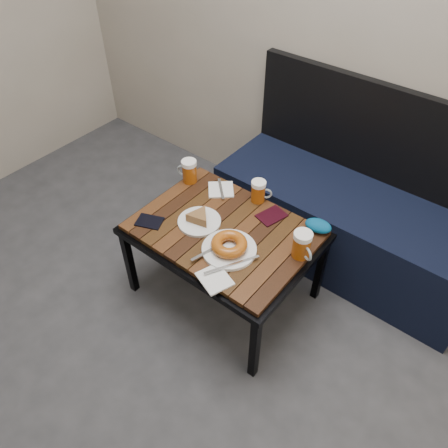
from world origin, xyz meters
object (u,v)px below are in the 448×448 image
Objects in this scene: passport_navy at (149,222)px; beer_mug_centre at (259,191)px; bench at (346,219)px; beer_mug_right at (302,245)px; cafe_table at (224,235)px; passport_burgundy at (272,216)px; knit_pouch at (318,226)px; plate_pie at (199,219)px; plate_bagel at (229,246)px; beer_mug_left at (189,171)px.

beer_mug_centre is at bearing 122.81° from passport_navy.
beer_mug_right is (0.02, -0.55, 0.26)m from bench.
beer_mug_right reaches higher than cafe_table.
cafe_table is at bearing -105.70° from passport_burgundy.
beer_mug_centre is 0.14m from passport_burgundy.
bench reaches higher than knit_pouch.
plate_bagel is (0.22, -0.06, 0.00)m from plate_pie.
bench reaches higher than passport_navy.
beer_mug_centre is at bearing -176.75° from beer_mug_left.
passport_burgundy is at bearing 45.93° from plate_pie.
passport_navy is at bearing -167.81° from plate_bagel.
beer_mug_centre is (-0.33, -0.37, 0.26)m from bench.
beer_mug_right reaches higher than beer_mug_left.
bench is at bearing 71.92° from plate_bagel.
beer_mug_left reaches higher than passport_burgundy.
cafe_table is 0.28m from beer_mug_centre.
bench is 0.88m from beer_mug_left.
beer_mug_right is at bearing 88.75° from passport_navy.
bench is 10.76× the size of beer_mug_right.
passport_burgundy is (0.24, 0.25, -0.02)m from plate_pie.
passport_burgundy is at bearing 109.95° from passport_navy.
plate_bagel reaches higher than plate_pie.
passport_navy is 0.58m from passport_burgundy.
passport_burgundy is at bearing -166.10° from knit_pouch.
beer_mug_right reaches higher than passport_navy.
beer_mug_right is 0.28m from passport_burgundy.
knit_pouch reaches higher than cafe_table.
beer_mug_centre is at bearing 179.62° from beer_mug_right.
cafe_table is at bearing -141.02° from beer_mug_right.
beer_mug_centre is at bearing 105.27° from plate_bagel.
knit_pouch is (0.24, 0.36, -0.00)m from plate_bagel.
beer_mug_left reaches higher than passport_navy.
beer_mug_left is 0.95× the size of beer_mug_right.
plate_bagel is 0.41m from passport_navy.
plate_pie is 1.68× the size of passport_navy.
beer_mug_left is 0.49m from passport_burgundy.
plate_pie reaches higher than passport_navy.
plate_bagel is (-0.24, -0.73, 0.23)m from bench.
beer_mug_left is at bearing 167.54° from passport_navy.
beer_mug_left is (-0.70, -0.46, 0.26)m from bench.
beer_mug_centre is 0.57× the size of plate_pie.
beer_mug_left is 0.71m from knit_pouch.
bench is 0.43m from knit_pouch.
beer_mug_left reaches higher than cafe_table.
cafe_table is 0.25m from passport_burgundy.
cafe_table is 6.80× the size of knit_pouch.
knit_pouch is (-0.02, 0.18, -0.04)m from beer_mug_right.
knit_pouch is at bearing 176.49° from beer_mug_left.
plate_bagel is at bearing 139.60° from beer_mug_left.
cafe_table is 6.46× the size of beer_mug_right.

